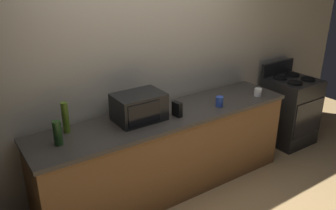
# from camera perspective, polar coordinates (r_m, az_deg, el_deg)

# --- Properties ---
(ground_plane) EXTENTS (8.00, 8.00, 0.00)m
(ground_plane) POSITION_cam_1_polar(r_m,az_deg,el_deg) (3.75, 3.57, -16.28)
(ground_plane) COLOR tan
(back_wall) EXTENTS (6.40, 0.10, 2.70)m
(back_wall) POSITION_cam_1_polar(r_m,az_deg,el_deg) (3.73, -3.56, 6.99)
(back_wall) COLOR #B2A893
(back_wall) RESTS_ON ground_plane
(counter_run) EXTENTS (2.84, 0.64, 0.90)m
(counter_run) POSITION_cam_1_polar(r_m,az_deg,el_deg) (3.76, 0.00, -7.75)
(counter_run) COLOR brown
(counter_run) RESTS_ON ground_plane
(stove_range) EXTENTS (0.60, 0.61, 1.08)m
(stove_range) POSITION_cam_1_polar(r_m,az_deg,el_deg) (5.04, 19.21, -0.77)
(stove_range) COLOR black
(stove_range) RESTS_ON ground_plane
(microwave) EXTENTS (0.48, 0.35, 0.27)m
(microwave) POSITION_cam_1_polar(r_m,az_deg,el_deg) (3.39, -4.77, -0.31)
(microwave) COLOR black
(microwave) RESTS_ON counter_run
(cordless_phone) EXTENTS (0.06, 0.12, 0.15)m
(cordless_phone) POSITION_cam_1_polar(r_m,az_deg,el_deg) (3.48, 1.50, -0.69)
(cordless_phone) COLOR black
(cordless_phone) RESTS_ON counter_run
(bottle_wine) EXTENTS (0.07, 0.07, 0.22)m
(bottle_wine) POSITION_cam_1_polar(r_m,az_deg,el_deg) (3.08, -17.59, -4.40)
(bottle_wine) COLOR #1E3F19
(bottle_wine) RESTS_ON counter_run
(bottle_olive_oil) EXTENTS (0.06, 0.06, 0.29)m
(bottle_olive_oil) POSITION_cam_1_polar(r_m,az_deg,el_deg) (3.26, -16.42, -2.00)
(bottle_olive_oil) COLOR #4C6B19
(bottle_olive_oil) RESTS_ON counter_run
(mug_white) EXTENTS (0.08, 0.08, 0.09)m
(mug_white) POSITION_cam_1_polar(r_m,az_deg,el_deg) (4.15, 14.47, 2.05)
(mug_white) COLOR white
(mug_white) RESTS_ON counter_run
(mug_blue) EXTENTS (0.08, 0.08, 0.11)m
(mug_blue) POSITION_cam_1_polar(r_m,az_deg,el_deg) (3.76, 8.40, 0.56)
(mug_blue) COLOR #2D4CB2
(mug_blue) RESTS_ON counter_run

